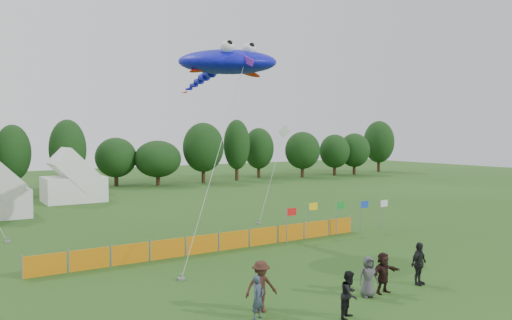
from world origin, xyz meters
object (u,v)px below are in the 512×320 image
tent_left (1,194)px  spectator_b (350,294)px  spectator_a (258,297)px  spectator_c (261,286)px  spectator_e (368,277)px  spectator_d (419,264)px  barrier_fence (218,242)px  spectator_f (383,273)px  tent_right (74,181)px  stingray_kite (225,63)px

tent_left → spectator_b: 31.59m
spectator_a → spectator_c: 0.70m
tent_left → spectator_e: 31.02m
spectator_b → spectator_e: bearing=3.6°
tent_left → spectator_d: bearing=-65.6°
tent_left → spectator_e: size_ratio=2.51×
tent_left → barrier_fence: size_ratio=0.21×
spectator_e → spectator_a: bearing=-164.9°
spectator_b → spectator_e: size_ratio=1.02×
barrier_fence → spectator_c: (-3.20, -9.22, 0.45)m
barrier_fence → spectator_f: (2.19, -10.10, 0.34)m
spectator_f → tent_right: bearing=96.2°
tent_right → spectator_e: (3.38, -35.57, -1.16)m
barrier_fence → stingray_kite: bearing=52.9°
spectator_a → spectator_d: 8.00m
spectator_b → spectator_c: bearing=110.8°
tent_left → tent_right: bearing=42.6°
tent_left → spectator_f: 31.30m
barrier_fence → spectator_a: (-3.65, -9.72, 0.27)m
barrier_fence → spectator_e: size_ratio=12.14×
tent_left → stingray_kite: 21.87m
barrier_fence → spectator_b: size_ratio=11.88×
spectator_b → spectator_f: bearing=-3.7°
spectator_a → spectator_f: bearing=-24.3°
barrier_fence → spectator_a: 10.39m
tent_right → stingray_kite: bearing=-80.9°
spectator_b → stingray_kite: bearing=53.0°
stingray_kite → spectator_f: bearing=-87.6°
barrier_fence → spectator_e: 10.20m
barrier_fence → spectator_f: 10.34m
spectator_b → spectator_f: (3.07, 1.28, 0.00)m
spectator_b → tent_left: bearing=78.4°
tent_right → stingray_kite: (3.73, -23.24, 8.76)m
tent_left → spectator_f: (11.12, -29.25, -0.99)m
spectator_a → spectator_c: size_ratio=0.81×
spectator_a → spectator_b: (2.78, -1.66, 0.07)m
spectator_e → spectator_c: bearing=-171.5°
tent_left → spectator_e: (10.26, -29.26, -1.01)m
tent_right → spectator_c: bearing=-91.9°
barrier_fence → spectator_c: 9.78m
tent_right → barrier_fence: bearing=-85.4°
tent_left → spectator_a: (5.27, -28.87, -1.06)m
spectator_c → spectator_b: bearing=-32.2°
stingray_kite → spectator_d: bearing=-77.9°
spectator_d → stingray_kite: stingray_kite is taller
tent_left → spectator_c: 28.96m
tent_right → spectator_f: size_ratio=3.31×
tent_right → spectator_f: tent_right is taller
spectator_a → spectator_d: (7.99, -0.40, 0.15)m
tent_left → spectator_b: tent_left is taller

